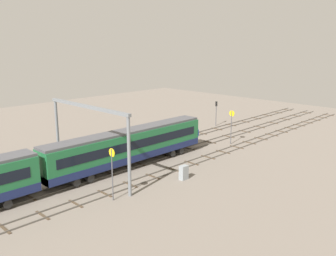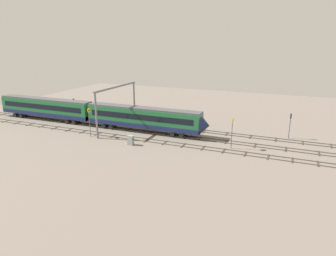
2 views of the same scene
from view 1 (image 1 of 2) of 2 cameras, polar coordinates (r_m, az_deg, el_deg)
name	(u,v)px [view 1 (image 1 of 2)]	position (r m, az deg, el deg)	size (l,w,h in m)	color
ground_plane	(166,156)	(52.53, -0.29, -4.31)	(111.48, 111.48, 0.00)	slate
track_near_foreground	(192,163)	(49.45, 3.65, -5.38)	(95.48, 2.40, 0.16)	#59544C
track_with_train	(166,155)	(52.51, -0.29, -4.23)	(95.48, 2.40, 0.16)	#59544C
track_middle	(144,149)	(55.80, -3.78, -3.20)	(95.48, 2.40, 0.16)	#59544C
train	(43,170)	(41.27, -18.78, -6.11)	(50.40, 3.24, 4.80)	#1E6638
overhead_gantry	(88,126)	(43.18, -12.21, 0.30)	(0.40, 14.96, 8.82)	slate
speed_sign_near_foreground	(112,168)	(37.55, -8.62, -6.06)	(0.14, 0.88, 5.52)	#4C4C51
speed_sign_mid_trackside	(231,122)	(58.41, 9.77, 0.85)	(0.14, 0.93, 5.38)	#4C4C51
signal_light_trackside_approach	(216,110)	(70.99, 7.46, 2.78)	(0.31, 0.32, 4.72)	#4C4C51
relay_cabinet	(184,173)	(43.59, 2.44, -6.89)	(1.03, 0.68, 1.68)	gray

